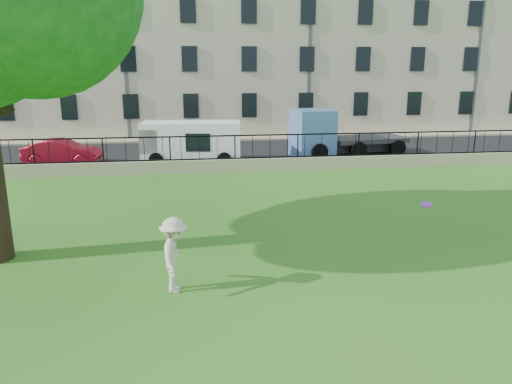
{
  "coord_description": "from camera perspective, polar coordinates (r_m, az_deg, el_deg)",
  "views": [
    {
      "loc": [
        -2.07,
        -11.0,
        5.04
      ],
      "look_at": [
        -0.14,
        3.5,
        1.2
      ],
      "focal_mm": 35.0,
      "sensor_mm": 36.0,
      "label": 1
    }
  ],
  "objects": [
    {
      "name": "man",
      "position": [
        11.33,
        -9.31,
        -7.12
      ],
      "size": [
        0.76,
        1.18,
        1.73
      ],
      "primitive_type": "imported",
      "rotation": [
        0.0,
        0.0,
        1.46
      ],
      "color": "beige",
      "rests_on": "ground"
    },
    {
      "name": "street",
      "position": [
        28.23,
        -3.27,
        4.4
      ],
      "size": [
        60.0,
        9.0,
        0.01
      ],
      "primitive_type": "cube",
      "color": "black",
      "rests_on": "ground"
    },
    {
      "name": "blue_truck",
      "position": [
        28.01,
        10.38,
        6.74
      ],
      "size": [
        6.33,
        2.98,
        2.56
      ],
      "primitive_type": "cube",
      "rotation": [
        0.0,
        0.0,
        0.14
      ],
      "color": "#547DC5",
      "rests_on": "street"
    },
    {
      "name": "retaining_wall",
      "position": [
        23.57,
        -2.4,
        3.09
      ],
      "size": [
        50.0,
        0.4,
        0.6
      ],
      "primitive_type": "cube",
      "color": "tan",
      "rests_on": "ground"
    },
    {
      "name": "iron_railing",
      "position": [
        23.42,
        -2.42,
        5.13
      ],
      "size": [
        50.0,
        0.05,
        1.13
      ],
      "color": "black",
      "rests_on": "retaining_wall"
    },
    {
      "name": "frisbee",
      "position": [
        13.49,
        18.89,
        -1.37
      ],
      "size": [
        0.35,
        0.34,
        0.12
      ],
      "primitive_type": "cylinder",
      "rotation": [
        0.21,
        -0.14,
        0.31
      ],
      "color": "#9827DE"
    },
    {
      "name": "red_sedan",
      "position": [
        27.14,
        -21.29,
        4.32
      ],
      "size": [
        3.87,
        1.68,
        1.24
      ],
      "primitive_type": "imported",
      "rotation": [
        0.0,
        0.0,
        1.47
      ],
      "color": "#AD152A",
      "rests_on": "street"
    },
    {
      "name": "sidewalk",
      "position": [
        33.34,
        -3.96,
        6.07
      ],
      "size": [
        60.0,
        1.4,
        0.12
      ],
      "primitive_type": "cube",
      "color": "tan",
      "rests_on": "ground"
    },
    {
      "name": "ground",
      "position": [
        12.27,
        2.83,
        -9.55
      ],
      "size": [
        120.0,
        120.0,
        0.0
      ],
      "primitive_type": "plane",
      "color": "#226718",
      "rests_on": "ground"
    },
    {
      "name": "building_row",
      "position": [
        38.67,
        -4.72,
        17.43
      ],
      "size": [
        56.4,
        10.4,
        13.8
      ],
      "color": "beige",
      "rests_on": "ground"
    },
    {
      "name": "white_van",
      "position": [
        25.74,
        -7.37,
        5.64
      ],
      "size": [
        5.13,
        2.42,
        2.08
      ],
      "primitive_type": "cube",
      "rotation": [
        0.0,
        0.0,
        -0.1
      ],
      "color": "white",
      "rests_on": "street"
    }
  ]
}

